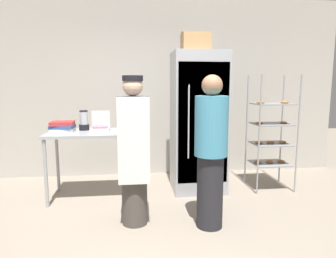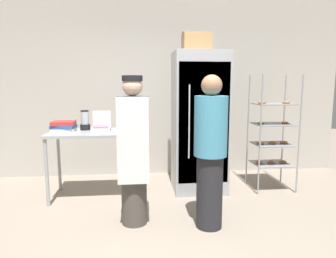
# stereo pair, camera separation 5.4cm
# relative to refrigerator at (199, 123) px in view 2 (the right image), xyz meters

# --- Properties ---
(ground_plane) EXTENTS (14.00, 14.00, 0.00)m
(ground_plane) POSITION_rel_refrigerator_xyz_m (-0.58, -1.45, -0.99)
(ground_plane) COLOR gray
(back_wall) EXTENTS (6.40, 0.12, 2.96)m
(back_wall) POSITION_rel_refrigerator_xyz_m (-0.58, 0.93, 0.49)
(back_wall) COLOR #B7B2A8
(back_wall) RESTS_ON ground_plane
(refrigerator) EXTENTS (0.74, 0.67, 1.98)m
(refrigerator) POSITION_rel_refrigerator_xyz_m (0.00, 0.00, 0.00)
(refrigerator) COLOR #9EA0A5
(refrigerator) RESTS_ON ground_plane
(baking_rack) EXTENTS (0.59, 0.49, 1.66)m
(baking_rack) POSITION_rel_refrigerator_xyz_m (1.07, -0.06, -0.18)
(baking_rack) COLOR #93969B
(baking_rack) RESTS_ON ground_plane
(prep_counter) EXTENTS (1.21, 0.67, 0.90)m
(prep_counter) POSITION_rel_refrigerator_xyz_m (-1.45, -0.13, -0.19)
(prep_counter) COLOR #9EA0A5
(prep_counter) RESTS_ON ground_plane
(donut_box) EXTENTS (0.25, 0.23, 0.27)m
(donut_box) POSITION_rel_refrigerator_xyz_m (-1.37, -0.10, -0.04)
(donut_box) COLOR silver
(donut_box) RESTS_ON prep_counter
(blender_pitcher) EXTENTS (0.14, 0.14, 0.27)m
(blender_pitcher) POSITION_rel_refrigerator_xyz_m (-1.60, 0.03, 0.04)
(blender_pitcher) COLOR black
(blender_pitcher) RESTS_ON prep_counter
(binder_stack) EXTENTS (0.31, 0.28, 0.14)m
(binder_stack) POSITION_rel_refrigerator_xyz_m (-1.87, -0.08, -0.02)
(binder_stack) COLOR silver
(binder_stack) RESTS_ON prep_counter
(cardboard_storage_box) EXTENTS (0.38, 0.29, 0.25)m
(cardboard_storage_box) POSITION_rel_refrigerator_xyz_m (-0.07, -0.05, 1.11)
(cardboard_storage_box) COLOR #A87F51
(cardboard_storage_box) RESTS_ON refrigerator
(person_baker) EXTENTS (0.34, 0.36, 1.62)m
(person_baker) POSITION_rel_refrigerator_xyz_m (-0.92, -1.01, -0.15)
(person_baker) COLOR #47423D
(person_baker) RESTS_ON ground_plane
(person_customer) EXTENTS (0.34, 0.34, 1.62)m
(person_customer) POSITION_rel_refrigerator_xyz_m (-0.12, -1.17, -0.16)
(person_customer) COLOR #232328
(person_customer) RESTS_ON ground_plane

